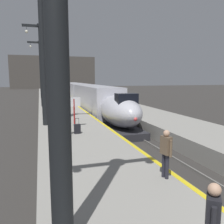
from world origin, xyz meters
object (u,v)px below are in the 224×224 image
station_column_mid (42,40)px  passenger_near_edge (66,119)px  station_column_distant (41,64)px  station_column_far (41,58)px  passenger_far_waiting (166,150)px  highspeed_train_main (85,96)px  departure_info_board (74,106)px  rolling_suitcase (77,129)px  passenger_mid_platform (212,222)px

station_column_mid → passenger_near_edge: size_ratio=6.07×
station_column_distant → passenger_near_edge: (1.07, -28.26, -4.79)m
station_column_far → passenger_far_waiting: station_column_far is taller
passenger_near_edge → station_column_far: bearing=93.9°
station_column_distant → passenger_far_waiting: size_ratio=5.72×
highspeed_train_main → passenger_near_edge: highspeed_train_main is taller
station_column_far → passenger_near_edge: bearing=-86.1°
station_column_mid → station_column_distant: 24.50m
station_column_distant → departure_info_board: (1.91, -25.94, -4.27)m
highspeed_train_main → passenger_near_edge: 19.84m
rolling_suitcase → station_column_distant: bearing=93.7°
highspeed_train_main → station_column_far: 8.41m
station_column_mid → departure_info_board: station_column_mid is taller
highspeed_train_main → passenger_mid_platform: bearing=-96.7°
station_column_distant → highspeed_train_main: bearing=-56.8°
station_column_far → passenger_mid_platform: bearing=-84.9°
passenger_near_edge → passenger_mid_platform: same height
station_column_far → station_column_distant: 12.39m
highspeed_train_main → rolling_suitcase: (-4.10, -18.91, -0.57)m
station_column_far → highspeed_train_main: bearing=29.8°
passenger_mid_platform → passenger_far_waiting: (1.32, 3.76, 0.00)m
highspeed_train_main → station_column_distant: 11.84m
passenger_far_waiting → station_column_distant: bearing=96.0°
passenger_far_waiting → departure_info_board: departure_info_board is taller
passenger_near_edge → passenger_mid_platform: (1.30, -10.79, 0.00)m
station_column_distant → station_column_far: bearing=-90.0°
station_column_far → rolling_suitcase: size_ratio=9.95×
station_column_mid → station_column_distant: (0.00, 24.49, -0.32)m
station_column_far → station_column_distant: (0.00, 12.39, -0.06)m
highspeed_train_main → passenger_far_waiting: size_ratio=22.53×
station_column_mid → station_column_distant: size_ratio=1.06×
highspeed_train_main → departure_info_board: 17.40m
station_column_mid → rolling_suitcase: station_column_mid is taller
station_column_distant → passenger_far_waiting: bearing=-84.0°
passenger_mid_platform → station_column_mid: bearing=99.3°
station_column_far → station_column_distant: size_ratio=1.01×
rolling_suitcase → departure_info_board: departure_info_board is taller
station_column_mid → passenger_mid_platform: size_ratio=6.07×
departure_info_board → rolling_suitcase: bearing=-93.2°
station_column_mid → passenger_mid_platform: bearing=-80.7°
station_column_mid → station_column_far: station_column_mid is taller
passenger_far_waiting → rolling_suitcase: (-1.89, 7.36, -0.69)m
station_column_distant → passenger_far_waiting: (3.69, -35.29, -4.79)m
station_column_mid → highspeed_train_main: bearing=69.1°
passenger_near_edge → departure_info_board: bearing=70.3°
station_column_far → passenger_far_waiting: (3.69, -22.90, -4.85)m
passenger_mid_platform → rolling_suitcase: bearing=93.0°
highspeed_train_main → passenger_far_waiting: bearing=-94.8°
rolling_suitcase → departure_info_board: (0.11, 1.99, 1.20)m
passenger_mid_platform → departure_info_board: size_ratio=0.80×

